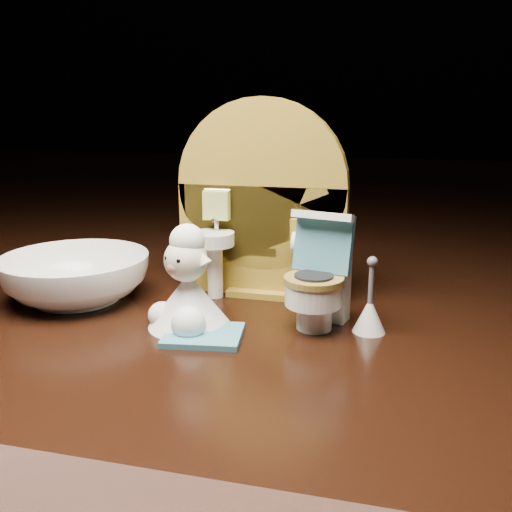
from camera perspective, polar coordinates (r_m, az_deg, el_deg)
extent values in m
cube|color=black|center=(0.42, -1.57, -13.02)|extent=(2.50, 2.50, 0.10)
cube|color=olive|center=(0.44, 0.63, 1.59)|extent=(0.13, 0.02, 0.09)
cylinder|color=olive|center=(0.43, 0.64, 7.11)|extent=(0.13, 0.02, 0.13)
cube|color=olive|center=(0.45, 0.61, -3.38)|extent=(0.05, 0.04, 0.01)
cylinder|color=white|center=(0.44, -4.11, -1.35)|extent=(0.01, 0.01, 0.04)
cylinder|color=white|center=(0.43, -4.30, 1.73)|extent=(0.03, 0.03, 0.01)
cylinder|color=silver|center=(0.44, -3.95, 3.27)|extent=(0.00, 0.00, 0.01)
cube|color=#B8CF60|center=(0.43, -3.99, 5.07)|extent=(0.02, 0.01, 0.02)
cube|color=olive|center=(0.42, 5.05, 2.19)|extent=(0.02, 0.01, 0.02)
cylinder|color=#EDE1C3|center=(0.42, 4.89, 1.21)|extent=(0.02, 0.02, 0.02)
cylinder|color=white|center=(0.38, 5.85, -5.97)|extent=(0.02, 0.02, 0.02)
cylinder|color=white|center=(0.38, 5.75, -3.74)|extent=(0.04, 0.04, 0.02)
cylinder|color=olive|center=(0.37, 5.79, -2.38)|extent=(0.04, 0.04, 0.00)
cube|color=white|center=(0.40, 7.00, -3.02)|extent=(0.03, 0.02, 0.05)
cube|color=teal|center=(0.38, 6.77, 1.31)|extent=(0.04, 0.02, 0.04)
cube|color=white|center=(0.37, 6.65, 4.03)|extent=(0.04, 0.02, 0.01)
cylinder|color=#82A61C|center=(0.39, 8.37, 0.97)|extent=(0.01, 0.01, 0.01)
cube|color=teal|center=(0.37, -5.27, -7.87)|extent=(0.05, 0.05, 0.00)
cone|color=white|center=(0.38, 11.28, -5.79)|extent=(0.02, 0.02, 0.02)
cylinder|color=#59595B|center=(0.38, 11.45, -2.71)|extent=(0.00, 0.00, 0.03)
sphere|color=#59595B|center=(0.37, 11.57, -0.56)|extent=(0.01, 0.01, 0.01)
cone|color=white|center=(0.39, -6.71, -4.34)|extent=(0.06, 0.06, 0.04)
sphere|color=white|center=(0.37, -6.76, -6.72)|extent=(0.02, 0.02, 0.02)
sphere|color=white|center=(0.39, -9.39, -5.87)|extent=(0.02, 0.02, 0.02)
sphere|color=beige|center=(0.38, -7.04, -0.39)|extent=(0.03, 0.03, 0.03)
sphere|color=tan|center=(0.37, -8.11, -1.15)|extent=(0.01, 0.01, 0.01)
sphere|color=white|center=(0.37, -6.90, 1.46)|extent=(0.02, 0.02, 0.02)
cone|color=beige|center=(0.39, -8.28, 0.51)|extent=(0.01, 0.01, 0.01)
cone|color=beige|center=(0.37, -5.37, -0.09)|extent=(0.01, 0.01, 0.01)
sphere|color=black|center=(0.37, -8.86, -0.23)|extent=(0.00, 0.00, 0.00)
sphere|color=black|center=(0.36, -7.72, -0.49)|extent=(0.00, 0.00, 0.00)
imported|color=white|center=(0.45, -17.57, -2.09)|extent=(0.14, 0.14, 0.04)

